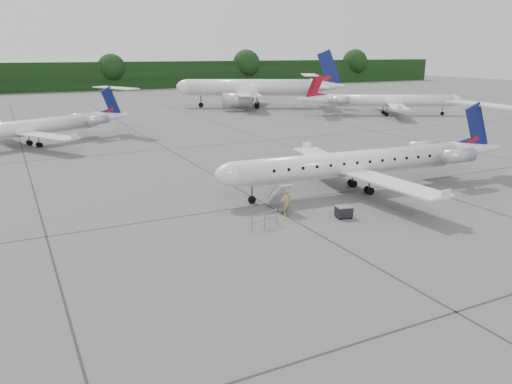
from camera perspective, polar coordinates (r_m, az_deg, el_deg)
ground at (r=33.38m, az=15.05°, el=-3.83°), size 320.00×320.00×0.00m
treeline at (r=154.84m, az=-19.26°, el=12.36°), size 260.00×4.00×8.00m
main_regional_jet at (r=40.23m, az=11.00°, el=4.58°), size 26.88×20.24×6.57m
airstair at (r=35.41m, az=2.65°, el=-0.41°), size 1.01×2.33×2.06m
passenger at (r=34.33m, az=3.57°, el=-1.16°), size 0.77×0.63×1.81m
safety_railing at (r=31.86m, az=0.97°, el=-3.26°), size 2.14×0.69×1.00m
baggage_cart at (r=34.27m, az=10.00°, el=-2.22°), size 1.17×1.02×0.89m
bg_narrowbody at (r=101.55m, az=-0.77°, el=12.76°), size 37.89×34.20×11.15m
bg_regional_left at (r=64.54m, az=-24.99°, el=7.45°), size 29.29×25.88×6.36m
bg_regional_right at (r=92.39m, az=15.26°, el=10.68°), size 33.29×30.12×7.15m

